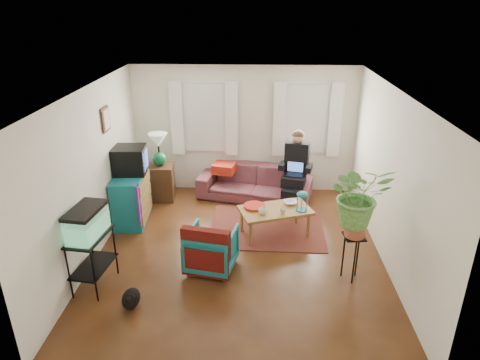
{
  "coord_description": "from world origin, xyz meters",
  "views": [
    {
      "loc": [
        0.26,
        -5.87,
        3.8
      ],
      "look_at": [
        0.0,
        0.4,
        1.1
      ],
      "focal_mm": 32.0,
      "sensor_mm": 36.0,
      "label": 1
    }
  ],
  "objects_px": {
    "dresser": "(132,198)",
    "aquarium_stand": "(93,261)",
    "armchair": "(212,247)",
    "sofa": "(255,178)",
    "side_table": "(161,182)",
    "coffee_table": "(275,222)",
    "plant_stand": "(352,257)"
  },
  "relations": [
    {
      "from": "plant_stand",
      "to": "sofa",
      "type": "bearing_deg",
      "value": 117.91
    },
    {
      "from": "coffee_table",
      "to": "plant_stand",
      "type": "relative_size",
      "value": 1.65
    },
    {
      "from": "plant_stand",
      "to": "coffee_table",
      "type": "bearing_deg",
      "value": 130.88
    },
    {
      "from": "sofa",
      "to": "coffee_table",
      "type": "bearing_deg",
      "value": -62.64
    },
    {
      "from": "dresser",
      "to": "aquarium_stand",
      "type": "relative_size",
      "value": 1.24
    },
    {
      "from": "plant_stand",
      "to": "side_table",
      "type": "bearing_deg",
      "value": 142.13
    },
    {
      "from": "coffee_table",
      "to": "plant_stand",
      "type": "distance_m",
      "value": 1.62
    },
    {
      "from": "dresser",
      "to": "aquarium_stand",
      "type": "xyz_separation_m",
      "value": [
        -0.01,
        -1.94,
        -0.05
      ]
    },
    {
      "from": "dresser",
      "to": "armchair",
      "type": "height_order",
      "value": "dresser"
    },
    {
      "from": "coffee_table",
      "to": "dresser",
      "type": "bearing_deg",
      "value": 152.1
    },
    {
      "from": "sofa",
      "to": "aquarium_stand",
      "type": "height_order",
      "value": "sofa"
    },
    {
      "from": "side_table",
      "to": "coffee_table",
      "type": "height_order",
      "value": "side_table"
    },
    {
      "from": "armchair",
      "to": "plant_stand",
      "type": "relative_size",
      "value": 0.99
    },
    {
      "from": "aquarium_stand",
      "to": "armchair",
      "type": "relative_size",
      "value": 1.15
    },
    {
      "from": "armchair",
      "to": "aquarium_stand",
      "type": "bearing_deg",
      "value": 29.29
    },
    {
      "from": "sofa",
      "to": "coffee_table",
      "type": "xyz_separation_m",
      "value": [
        0.36,
        -1.45,
        -0.19
      ]
    },
    {
      "from": "plant_stand",
      "to": "dresser",
      "type": "bearing_deg",
      "value": 155.82
    },
    {
      "from": "coffee_table",
      "to": "aquarium_stand",
      "type": "bearing_deg",
      "value": -168.21
    },
    {
      "from": "dresser",
      "to": "coffee_table",
      "type": "bearing_deg",
      "value": -12.28
    },
    {
      "from": "dresser",
      "to": "armchair",
      "type": "relative_size",
      "value": 1.42
    },
    {
      "from": "sofa",
      "to": "side_table",
      "type": "relative_size",
      "value": 3.09
    },
    {
      "from": "dresser",
      "to": "plant_stand",
      "type": "bearing_deg",
      "value": -27.34
    },
    {
      "from": "coffee_table",
      "to": "plant_stand",
      "type": "height_order",
      "value": "plant_stand"
    },
    {
      "from": "aquarium_stand",
      "to": "plant_stand",
      "type": "distance_m",
      "value": 3.66
    },
    {
      "from": "side_table",
      "to": "dresser",
      "type": "bearing_deg",
      "value": -110.07
    },
    {
      "from": "dresser",
      "to": "aquarium_stand",
      "type": "distance_m",
      "value": 1.95
    },
    {
      "from": "sofa",
      "to": "coffee_table",
      "type": "height_order",
      "value": "sofa"
    },
    {
      "from": "dresser",
      "to": "aquarium_stand",
      "type": "bearing_deg",
      "value": -93.45
    },
    {
      "from": "dresser",
      "to": "armchair",
      "type": "bearing_deg",
      "value": -45.05
    },
    {
      "from": "side_table",
      "to": "coffee_table",
      "type": "xyz_separation_m",
      "value": [
        2.24,
        -1.34,
        -0.12
      ]
    },
    {
      "from": "aquarium_stand",
      "to": "coffee_table",
      "type": "height_order",
      "value": "aquarium_stand"
    },
    {
      "from": "coffee_table",
      "to": "sofa",
      "type": "bearing_deg",
      "value": 85.15
    }
  ]
}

